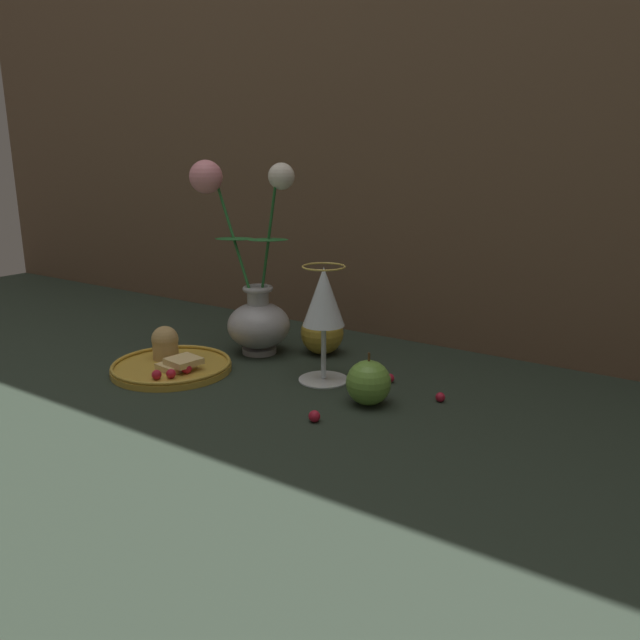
{
  "coord_description": "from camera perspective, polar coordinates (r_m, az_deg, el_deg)",
  "views": [
    {
      "loc": [
        0.58,
        -0.76,
        0.35
      ],
      "look_at": [
        0.07,
        0.01,
        0.1
      ],
      "focal_mm": 35.0,
      "sensor_mm": 36.0,
      "label": 1
    }
  ],
  "objects": [
    {
      "name": "berry_front_center",
      "position": [
        0.92,
        10.94,
        -6.94
      ],
      "size": [
        0.01,
        0.01,
        0.01
      ],
      "primitive_type": "sphere",
      "color": "#AD192D",
      "rests_on": "ground_plane"
    },
    {
      "name": "wine_glass",
      "position": [
        0.96,
        0.34,
        1.63
      ],
      "size": [
        0.08,
        0.08,
        0.18
      ],
      "color": "silver",
      "rests_on": "ground_plane"
    },
    {
      "name": "vase",
      "position": [
        1.11,
        -6.14,
        2.3
      ],
      "size": [
        0.19,
        0.11,
        0.34
      ],
      "color": "#A3A3A8",
      "rests_on": "ground_plane"
    },
    {
      "name": "wall_back",
      "position": [
        1.24,
        5.8,
        26.56
      ],
      "size": [
        2.4,
        0.04,
        1.2
      ],
      "primitive_type": "cube",
      "color": "brown",
      "rests_on": "ground_plane"
    },
    {
      "name": "berry_near_plate",
      "position": [
        0.84,
        -0.51,
        -8.79
      ],
      "size": [
        0.02,
        0.02,
        0.02
      ],
      "primitive_type": "sphere",
      "color": "#AD192D",
      "rests_on": "ground_plane"
    },
    {
      "name": "apple_beside_vase",
      "position": [
        0.89,
        4.45,
        -5.73
      ],
      "size": [
        0.06,
        0.06,
        0.08
      ],
      "color": "#669938",
      "rests_on": "ground_plane"
    },
    {
      "name": "plate_with_pastries",
      "position": [
        1.06,
        -13.48,
        -3.74
      ],
      "size": [
        0.2,
        0.2,
        0.07
      ],
      "color": "gold",
      "rests_on": "ground_plane"
    },
    {
      "name": "berry_by_glass_stem",
      "position": [
        0.99,
        6.41,
        -5.31
      ],
      "size": [
        0.01,
        0.01,
        0.01
      ],
      "primitive_type": "sphere",
      "color": "#AD192D",
      "rests_on": "ground_plane"
    },
    {
      "name": "apple_near_glass",
      "position": [
        1.11,
        0.19,
        -1.18
      ],
      "size": [
        0.08,
        0.08,
        0.09
      ],
      "color": "#B2932D",
      "rests_on": "ground_plane"
    },
    {
      "name": "ground_plane",
      "position": [
        1.02,
        -3.4,
        -5.02
      ],
      "size": [
        2.4,
        2.4,
        0.0
      ],
      "primitive_type": "plane",
      "color": "#232D23",
      "rests_on": "ground"
    }
  ]
}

